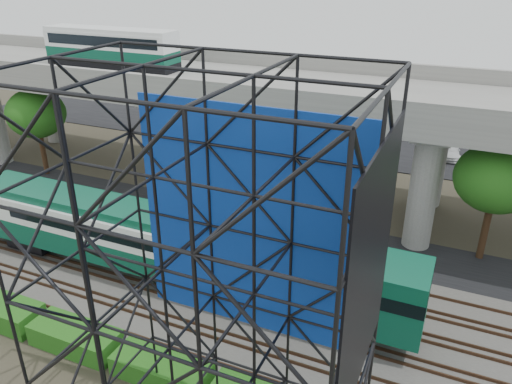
% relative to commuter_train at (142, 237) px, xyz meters
% --- Properties ---
extents(ground, '(140.00, 140.00, 0.00)m').
position_rel_commuter_train_xyz_m(ground, '(4.29, -2.00, -2.88)').
color(ground, '#474233').
rests_on(ground, ground).
extents(ballast_bed, '(90.00, 12.00, 0.20)m').
position_rel_commuter_train_xyz_m(ballast_bed, '(4.29, 0.00, -2.78)').
color(ballast_bed, slate).
rests_on(ballast_bed, ground).
extents(service_road, '(90.00, 5.00, 0.08)m').
position_rel_commuter_train_xyz_m(service_road, '(4.29, 8.50, -2.84)').
color(service_road, black).
rests_on(service_road, ground).
extents(parking_lot, '(90.00, 18.00, 0.08)m').
position_rel_commuter_train_xyz_m(parking_lot, '(4.29, 32.00, -2.84)').
color(parking_lot, black).
rests_on(parking_lot, ground).
extents(harbor_water, '(140.00, 40.00, 0.03)m').
position_rel_commuter_train_xyz_m(harbor_water, '(4.29, 54.00, -2.87)').
color(harbor_water, slate).
rests_on(harbor_water, ground).
extents(rail_tracks, '(90.00, 9.52, 0.16)m').
position_rel_commuter_train_xyz_m(rail_tracks, '(4.29, -0.00, -2.60)').
color(rail_tracks, '#472D1E').
rests_on(rail_tracks, ballast_bed).
extents(commuter_train, '(29.30, 3.06, 4.30)m').
position_rel_commuter_train_xyz_m(commuter_train, '(0.00, 0.00, 0.00)').
color(commuter_train, black).
rests_on(commuter_train, rail_tracks).
extents(overpass, '(80.00, 12.00, 12.40)m').
position_rel_commuter_train_xyz_m(overpass, '(3.09, 14.00, 5.33)').
color(overpass, '#9E9B93').
rests_on(overpass, ground).
extents(scaffold_tower, '(9.36, 6.36, 15.00)m').
position_rel_commuter_train_xyz_m(scaffold_tower, '(10.07, -9.98, 4.59)').
color(scaffold_tower, black).
rests_on(scaffold_tower, ground).
extents(hedge_strip, '(34.60, 1.80, 1.20)m').
position_rel_commuter_train_xyz_m(hedge_strip, '(5.30, -6.30, -2.32)').
color(hedge_strip, '#165112').
rests_on(hedge_strip, ground).
extents(trees, '(40.94, 16.94, 7.69)m').
position_rel_commuter_train_xyz_m(trees, '(-0.37, 14.17, 2.69)').
color(trees, '#382314').
rests_on(trees, ground).
extents(suv, '(5.93, 3.85, 1.52)m').
position_rel_commuter_train_xyz_m(suv, '(-0.78, 9.03, -2.04)').
color(suv, black).
rests_on(suv, service_road).
extents(parked_cars, '(36.08, 9.65, 1.31)m').
position_rel_commuter_train_xyz_m(parked_cars, '(5.33, 31.70, -2.18)').
color(parked_cars, white).
rests_on(parked_cars, parking_lot).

